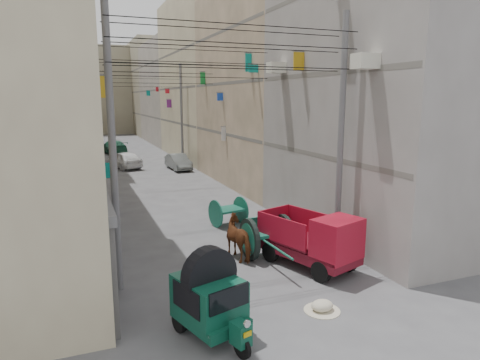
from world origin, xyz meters
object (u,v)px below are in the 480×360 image
feed_sack (322,306)px  distant_car_white (124,160)px  horse (241,238)px  second_cart (228,211)px  auto_rickshaw (210,296)px  tonga_cart (267,236)px  mini_truck (317,243)px  distant_car_grey (178,162)px  distant_car_green (113,147)px

feed_sack → distant_car_white: 25.23m
horse → distant_car_white: (-1.50, 20.92, -0.05)m
distant_car_white → second_cart: bearing=80.5°
auto_rickshaw → distant_car_white: bearing=70.6°
tonga_cart → mini_truck: size_ratio=0.89×
distant_car_white → distant_car_grey: size_ratio=1.09×
second_cart → distant_car_white: bearing=86.7°
auto_rickshaw → mini_truck: size_ratio=0.66×
distant_car_grey → distant_car_green: distant_car_green is taller
distant_car_green → second_cart: bearing=82.9°
second_cart → feed_sack: bearing=-103.5°
horse → tonga_cart: bearing=155.7°
horse → distant_car_white: horse is taller
auto_rickshaw → distant_car_white: size_ratio=0.61×
auto_rickshaw → second_cart: bearing=50.3°
distant_car_white → distant_car_grey: (3.73, -2.13, -0.07)m
second_cart → distant_car_grey: bearing=73.7°
feed_sack → distant_car_white: bearing=94.7°
mini_truck → horse: (-1.84, 1.86, -0.17)m
second_cart → horse: 3.84m
second_cart → distant_car_white: (-2.39, 17.19, 0.04)m
mini_truck → feed_sack: size_ratio=6.12×
mini_truck → distant_car_green: bearing=77.3°
horse → distant_car_green: bearing=-97.2°
second_cart → distant_car_grey: distant_car_grey is taller
mini_truck → horse: bearing=116.3°
distant_car_grey → feed_sack: bearing=-97.6°
second_cart → distant_car_green: 27.17m
distant_car_white → mini_truck: bearing=80.9°
tonga_cart → distant_car_grey: (1.37, 19.01, -0.14)m
tonga_cart → horse: size_ratio=1.88×
tonga_cart → distant_car_green: bearing=91.7°
tonga_cart → second_cart: tonga_cart is taller
tonga_cart → distant_car_white: 21.28m
distant_car_grey → mini_truck: bearing=-94.5°
auto_rickshaw → distant_car_green: size_ratio=0.54×
mini_truck → feed_sack: mini_truck is taller
tonga_cart → distant_car_white: bearing=93.8°
distant_car_green → tonga_cart: bearing=82.2°
auto_rickshaw → second_cart: auto_rickshaw is taller
second_cart → horse: (-0.89, -3.73, 0.09)m
distant_car_green → distant_car_white: bearing=77.7°
auto_rickshaw → mini_truck: bearing=12.1°
tonga_cart → mini_truck: bearing=-61.8°
auto_rickshaw → distant_car_white: 25.19m
tonga_cart → mini_truck: mini_truck is taller
auto_rickshaw → distant_car_grey: (4.64, 23.04, -0.35)m
feed_sack → distant_car_green: (-2.04, 35.02, 0.49)m
auto_rickshaw → feed_sack: auto_rickshaw is taller
mini_truck → distant_car_grey: (0.39, 20.65, -0.29)m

